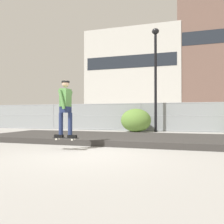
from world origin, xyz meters
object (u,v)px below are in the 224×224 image
(parked_car_mid, at_px, (210,118))
(shrub_left, at_px, (136,120))
(street_lamp, at_px, (156,67))
(parked_car_near, at_px, (117,118))
(skater, at_px, (66,105))
(skateboard, at_px, (65,138))

(parked_car_mid, relative_size, shrub_left, 2.36)
(street_lamp, xyz_separation_m, parked_car_near, (-3.40, 3.53, -3.21))
(parked_car_near, xyz_separation_m, parked_car_mid, (7.00, 0.22, 0.00))
(street_lamp, xyz_separation_m, shrub_left, (-1.19, -0.32, -3.32))
(parked_car_mid, distance_m, shrub_left, 6.28)
(skater, relative_size, parked_car_mid, 0.39)
(skater, bearing_deg, street_lamp, 76.22)
(street_lamp, bearing_deg, parked_car_near, 133.93)
(parked_car_mid, height_order, shrub_left, parked_car_mid)
(skater, bearing_deg, parked_car_mid, 64.66)
(skater, relative_size, street_lamp, 0.27)
(street_lamp, height_order, parked_car_mid, street_lamp)
(skater, bearing_deg, parked_car_near, 97.12)
(skateboard, relative_size, parked_car_near, 0.18)
(parked_car_near, xyz_separation_m, shrub_left, (2.21, -3.85, -0.11))
(parked_car_mid, bearing_deg, skater, -115.34)
(skater, height_order, street_lamp, street_lamp)
(parked_car_near, bearing_deg, skater, -82.88)
(parked_car_near, relative_size, shrub_left, 2.42)
(skateboard, xyz_separation_m, skater, (-0.00, 0.00, 1.00))
(skateboard, bearing_deg, parked_car_mid, 64.66)
(shrub_left, bearing_deg, parked_car_near, 119.91)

